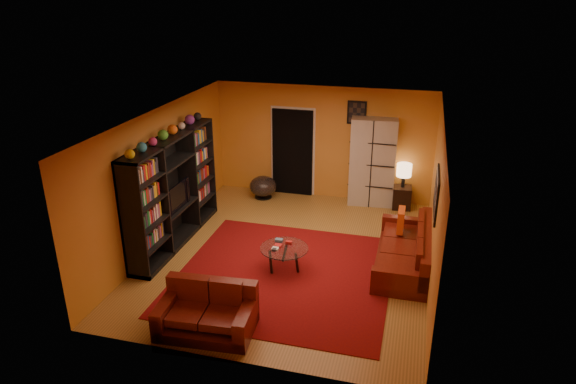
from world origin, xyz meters
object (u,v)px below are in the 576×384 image
(sofa, at_px, (408,251))
(coffee_table, at_px, (284,250))
(storage_cabinet, at_px, (372,162))
(bowl_chair, at_px, (263,187))
(entertainment_unit, at_px, (173,191))
(loveseat, at_px, (208,311))
(table_lamp, at_px, (404,171))
(tv, at_px, (174,196))
(side_table, at_px, (402,197))

(sofa, height_order, coffee_table, sofa)
(storage_cabinet, distance_m, bowl_chair, 2.59)
(sofa, distance_m, bowl_chair, 4.15)
(entertainment_unit, xyz_separation_m, loveseat, (1.69, -2.42, -0.76))
(coffee_table, relative_size, table_lamp, 1.56)
(entertainment_unit, distance_m, tv, 0.12)
(loveseat, xyz_separation_m, coffee_table, (0.63, 1.89, 0.09))
(coffee_table, bearing_deg, sofa, 18.46)
(loveseat, xyz_separation_m, side_table, (2.47, 5.15, -0.04))
(tv, bearing_deg, loveseat, -145.01)
(entertainment_unit, height_order, bowl_chair, entertainment_unit)
(side_table, relative_size, table_lamp, 0.93)
(coffee_table, height_order, table_lamp, table_lamp)
(side_table, xyz_separation_m, table_lamp, (-0.00, 0.00, 0.64))
(tv, height_order, storage_cabinet, storage_cabinet)
(sofa, distance_m, table_lamp, 2.65)
(sofa, relative_size, storage_cabinet, 1.13)
(coffee_table, xyz_separation_m, storage_cabinet, (1.13, 3.34, 0.61))
(sofa, relative_size, table_lamp, 4.18)
(coffee_table, bearing_deg, table_lamp, 60.67)
(table_lamp, bearing_deg, coffee_table, -119.33)
(entertainment_unit, bearing_deg, sofa, 2.11)
(storage_cabinet, bearing_deg, loveseat, -113.83)
(entertainment_unit, xyz_separation_m, storage_cabinet, (3.45, 2.80, -0.05))
(storage_cabinet, height_order, bowl_chair, storage_cabinet)
(tv, relative_size, storage_cabinet, 0.44)
(loveseat, relative_size, storage_cabinet, 0.71)
(sofa, bearing_deg, tv, -177.02)
(entertainment_unit, distance_m, storage_cabinet, 4.44)
(entertainment_unit, bearing_deg, loveseat, -55.12)
(table_lamp, bearing_deg, tv, -145.60)
(storage_cabinet, xyz_separation_m, side_table, (0.71, -0.07, -0.75))
(tv, relative_size, table_lamp, 1.61)
(bowl_chair, bearing_deg, coffee_table, -66.18)
(entertainment_unit, bearing_deg, side_table, 33.30)
(sofa, height_order, side_table, sofa)
(storage_cabinet, bearing_deg, table_lamp, -10.81)
(tv, bearing_deg, table_lamp, -55.60)
(tv, distance_m, side_table, 5.03)
(entertainment_unit, xyz_separation_m, bowl_chair, (0.98, 2.50, -0.77))
(loveseat, bearing_deg, entertainment_unit, 30.91)
(bowl_chair, bearing_deg, storage_cabinet, 6.93)
(loveseat, xyz_separation_m, table_lamp, (2.47, 5.15, 0.60))
(entertainment_unit, xyz_separation_m, tv, (0.05, -0.08, -0.08))
(entertainment_unit, bearing_deg, bowl_chair, 68.56)
(side_table, bearing_deg, sofa, -84.28)
(entertainment_unit, relative_size, sofa, 1.33)
(entertainment_unit, xyz_separation_m, side_table, (4.16, 2.73, -0.80))
(sofa, xyz_separation_m, storage_cabinet, (-0.97, 2.64, 0.71))
(tv, bearing_deg, entertainment_unit, 31.59)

